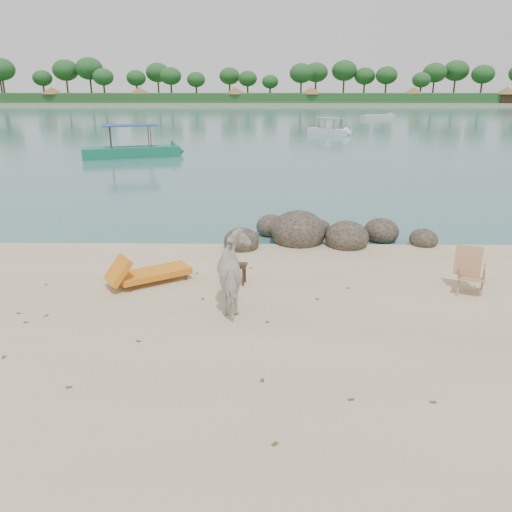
{
  "coord_description": "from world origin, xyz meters",
  "views": [
    {
      "loc": [
        0.7,
        -8.19,
        4.44
      ],
      "look_at": [
        0.56,
        2.0,
        1.0
      ],
      "focal_mm": 35.0,
      "sensor_mm": 36.0,
      "label": 1
    }
  ],
  "objects": [
    {
      "name": "cow",
      "position": [
        0.16,
        1.59,
        0.76
      ],
      "size": [
        1.08,
        1.9,
        1.52
      ],
      "primitive_type": "imported",
      "rotation": [
        0.0,
        0.0,
        3.29
      ],
      "color": "silver",
      "rests_on": "ground"
    },
    {
      "name": "boat_mid",
      "position": [
        7.48,
        44.44,
        1.31
      ],
      "size": [
        4.68,
        4.58,
        2.62
      ],
      "primitive_type": null,
      "rotation": [
        0.0,
        0.0,
        -0.77
      ],
      "color": "silver",
      "rests_on": "water"
    },
    {
      "name": "dead_leaves",
      "position": [
        -0.77,
        0.58,
        0.01
      ],
      "size": [
        7.76,
        6.83,
        0.0
      ],
      "color": "brown",
      "rests_on": "ground"
    },
    {
      "name": "boat_near",
      "position": [
        -8.24,
        26.0,
        1.74
      ],
      "size": [
        7.32,
        3.84,
        3.48
      ],
      "primitive_type": null,
      "rotation": [
        0.0,
        0.0,
        0.33
      ],
      "color": "#147150",
      "rests_on": "water"
    },
    {
      "name": "boulders",
      "position": [
        2.32,
        6.36,
        0.23
      ],
      "size": [
        6.33,
        2.81,
        1.24
      ],
      "rotation": [
        0.0,
        0.0,
        -0.33
      ],
      "color": "#2B241D",
      "rests_on": "ground"
    },
    {
      "name": "far_shore",
      "position": [
        0.0,
        170.0,
        0.0
      ],
      "size": [
        420.0,
        90.0,
        1.4
      ],
      "primitive_type": "cube",
      "color": "tan",
      "rests_on": "ground"
    },
    {
      "name": "lounge_chair",
      "position": [
        -1.89,
        2.92,
        0.32
      ],
      "size": [
        2.19,
        1.79,
        0.64
      ],
      "primitive_type": null,
      "rotation": [
        0.0,
        0.0,
        0.58
      ],
      "color": "orange",
      "rests_on": "ground"
    },
    {
      "name": "deck_chair",
      "position": [
        5.41,
        2.33,
        0.5
      ],
      "size": [
        0.86,
        0.9,
        1.0
      ],
      "primitive_type": null,
      "rotation": [
        0.0,
        0.0,
        -0.4
      ],
      "color": "tan",
      "rests_on": "ground"
    },
    {
      "name": "boat_far",
      "position": [
        18.11,
        70.37,
        0.37
      ],
      "size": [
        6.32,
        4.13,
        0.74
      ],
      "primitive_type": null,
      "rotation": [
        0.0,
        0.0,
        0.47
      ],
      "color": "beige",
      "rests_on": "water"
    },
    {
      "name": "far_scenery",
      "position": [
        0.03,
        136.7,
        3.14
      ],
      "size": [
        420.0,
        18.0,
        9.5
      ],
      "color": "#1E4C1E",
      "rests_on": "ground"
    },
    {
      "name": "water",
      "position": [
        0.0,
        90.0,
        0.0
      ],
      "size": [
        400.0,
        400.0,
        0.0
      ],
      "primitive_type": "plane",
      "color": "#336366",
      "rests_on": "ground"
    },
    {
      "name": "side_table",
      "position": [
        0.03,
        2.84,
        0.24
      ],
      "size": [
        0.63,
        0.45,
        0.47
      ],
      "primitive_type": null,
      "rotation": [
        0.0,
        0.0,
        -0.13
      ],
      "color": "black",
      "rests_on": "ground"
    }
  ]
}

